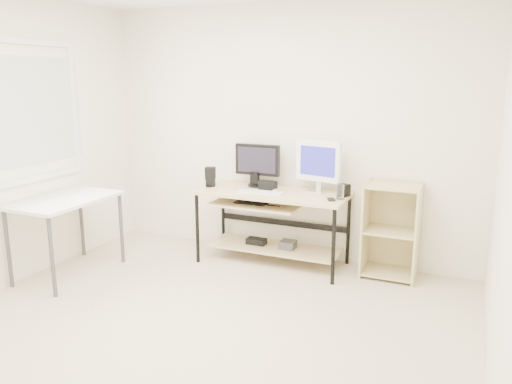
{
  "coord_description": "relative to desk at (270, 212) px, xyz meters",
  "views": [
    {
      "loc": [
        1.79,
        -2.84,
        1.85
      ],
      "look_at": [
        -0.03,
        1.3,
        0.82
      ],
      "focal_mm": 35.0,
      "sensor_mm": 36.0,
      "label": 1
    }
  ],
  "objects": [
    {
      "name": "speaker_right",
      "position": [
        0.72,
        0.09,
        0.27
      ],
      "size": [
        0.13,
        0.13,
        0.12
      ],
      "primitive_type": "cube",
      "rotation": [
        0.0,
        0.0,
        -0.42
      ],
      "color": "black",
      "rests_on": "desk"
    },
    {
      "name": "coaster",
      "position": [
        0.72,
        -0.06,
        0.21
      ],
      "size": [
        0.12,
        0.12,
        0.01
      ],
      "primitive_type": "cylinder",
      "rotation": [
        0.0,
        0.0,
        0.38
      ],
      "color": "#B0834F",
      "rests_on": "desk"
    },
    {
      "name": "keyboard",
      "position": [
        -0.06,
        -0.11,
        0.22
      ],
      "size": [
        0.46,
        0.17,
        0.02
      ],
      "primitive_type": "cube",
      "rotation": [
        0.0,
        0.0,
        0.1
      ],
      "color": "white",
      "rests_on": "desk"
    },
    {
      "name": "drinking_glass",
      "position": [
        0.72,
        -0.06,
        0.29
      ],
      "size": [
        0.09,
        0.09,
        0.14
      ],
      "primitive_type": "cylinder",
      "rotation": [
        0.0,
        0.0,
        0.38
      ],
      "color": "white",
      "rests_on": "coaster"
    },
    {
      "name": "black_monitor",
      "position": [
        -0.21,
        0.16,
        0.46
      ],
      "size": [
        0.48,
        0.2,
        0.44
      ],
      "rotation": [
        0.0,
        0.0,
        -0.0
      ],
      "color": "black",
      "rests_on": "desk"
    },
    {
      "name": "speaker_left",
      "position": [
        -0.66,
        -0.03,
        0.32
      ],
      "size": [
        0.13,
        0.13,
        0.2
      ],
      "rotation": [
        0.0,
        0.0,
        0.35
      ],
      "color": "black",
      "rests_on": "desk"
    },
    {
      "name": "volume_puck",
      "position": [
        -0.66,
        -0.08,
        0.22
      ],
      "size": [
        0.06,
        0.06,
        0.02
      ],
      "primitive_type": "cylinder",
      "rotation": [
        0.0,
        0.0,
        0.08
      ],
      "color": "black",
      "rests_on": "desk"
    },
    {
      "name": "center_speaker",
      "position": [
        -0.06,
        0.06,
        0.26
      ],
      "size": [
        0.18,
        0.08,
        0.09
      ],
      "primitive_type": "cube",
      "rotation": [
        0.0,
        0.0,
        -0.0
      ],
      "color": "black",
      "rests_on": "desk"
    },
    {
      "name": "white_imac",
      "position": [
        0.44,
        0.16,
        0.51
      ],
      "size": [
        0.48,
        0.15,
        0.51
      ],
      "rotation": [
        0.0,
        0.0,
        -0.22
      ],
      "color": "silver",
      "rests_on": "desk"
    },
    {
      "name": "side_table",
      "position": [
        -1.65,
        -1.06,
        0.13
      ],
      "size": [
        0.6,
        1.0,
        0.75
      ],
      "color": "white",
      "rests_on": "ground"
    },
    {
      "name": "shelf_unit",
      "position": [
        1.18,
        0.16,
        -0.09
      ],
      "size": [
        0.5,
        0.4,
        0.9
      ],
      "color": "#D5C385",
      "rests_on": "ground"
    },
    {
      "name": "audio_controller",
      "position": [
        -0.23,
        0.12,
        0.29
      ],
      "size": [
        0.09,
        0.06,
        0.16
      ],
      "primitive_type": "cube",
      "rotation": [
        0.0,
        0.0,
        0.21
      ],
      "color": "black",
      "rests_on": "desk"
    },
    {
      "name": "smartphone",
      "position": [
        0.65,
        -0.11,
        0.22
      ],
      "size": [
        0.11,
        0.14,
        0.01
      ],
      "primitive_type": "cube",
      "rotation": [
        0.0,
        0.0,
        0.41
      ],
      "color": "black",
      "rests_on": "desk"
    },
    {
      "name": "desk",
      "position": [
        0.0,
        0.0,
        0.0
      ],
      "size": [
        1.5,
        0.65,
        0.75
      ],
      "color": "#DAC08A",
      "rests_on": "ground"
    },
    {
      "name": "mouse",
      "position": [
        0.07,
        -0.03,
        0.23
      ],
      "size": [
        0.09,
        0.12,
        0.04
      ],
      "primitive_type": "ellipsoid",
      "rotation": [
        0.0,
        0.0,
        -0.25
      ],
      "color": "#ADADB2",
      "rests_on": "desk"
    },
    {
      "name": "room",
      "position": [
        -0.11,
        -1.62,
        0.78
      ],
      "size": [
        4.01,
        4.01,
        2.62
      ],
      "color": "beige",
      "rests_on": "ground"
    }
  ]
}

